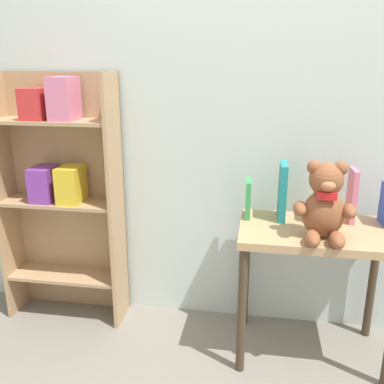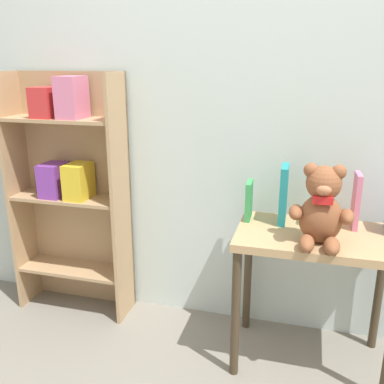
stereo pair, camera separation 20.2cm
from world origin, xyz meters
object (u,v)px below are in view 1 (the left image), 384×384
at_px(book_standing_teal, 282,191).
at_px(teddy_bear, 325,204).
at_px(bookshelf_side, 62,184).
at_px(book_standing_pink, 352,195).
at_px(display_table, 315,250).
at_px(book_standing_orange, 316,202).
at_px(book_standing_green, 248,198).

bearing_deg(book_standing_teal, teddy_bear, -53.03).
distance_m(bookshelf_side, book_standing_pink, 1.45).
distance_m(display_table, book_standing_teal, 0.31).
bearing_deg(book_standing_orange, display_table, -88.61).
distance_m(bookshelf_side, book_standing_orange, 1.30).
xyz_separation_m(display_table, book_standing_pink, (0.16, 0.13, 0.23)).
distance_m(teddy_bear, book_standing_green, 0.39).
bearing_deg(bookshelf_side, teddy_bear, -11.63).
bearing_deg(book_standing_orange, book_standing_teal, -178.59).
xyz_separation_m(book_standing_green, book_standing_pink, (0.48, 0.02, 0.03)).
bearing_deg(book_standing_pink, teddy_bear, -125.60).
relative_size(display_table, book_standing_teal, 2.57).
xyz_separation_m(bookshelf_side, display_table, (1.29, -0.16, -0.21)).
bearing_deg(bookshelf_side, book_standing_pink, -1.47).
relative_size(display_table, book_standing_pink, 2.77).
bearing_deg(teddy_bear, book_standing_orange, 91.35).
height_order(book_standing_orange, book_standing_pink, book_standing_pink).
relative_size(book_standing_teal, book_standing_pink, 1.08).
relative_size(bookshelf_side, display_table, 1.90).
bearing_deg(book_standing_teal, book_standing_pink, 2.67).
relative_size(bookshelf_side, book_standing_green, 7.22).
distance_m(book_standing_teal, book_standing_orange, 0.16).
bearing_deg(book_standing_orange, teddy_bear, -87.26).
height_order(bookshelf_side, book_standing_green, bookshelf_side).
height_order(teddy_bear, book_standing_green, teddy_bear).
relative_size(bookshelf_side, book_standing_orange, 7.07).
relative_size(book_standing_teal, book_standing_orange, 1.44).
distance_m(teddy_bear, book_standing_orange, 0.22).
height_order(display_table, book_standing_pink, book_standing_pink).
bearing_deg(bookshelf_side, book_standing_green, -3.13).
xyz_separation_m(book_standing_green, book_standing_orange, (0.32, -0.00, 0.00)).
bearing_deg(book_standing_teal, book_standing_orange, -0.80).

